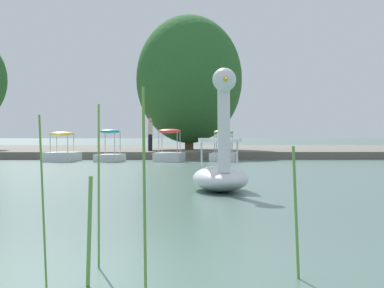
{
  "coord_description": "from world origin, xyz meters",
  "views": [
    {
      "loc": [
        1.1,
        -6.49,
        1.23
      ],
      "look_at": [
        1.6,
        14.0,
        0.96
      ],
      "focal_mm": 68.14,
      "sensor_mm": 36.0,
      "label": 1
    }
  ],
  "objects_px": {
    "swan_boat": "(221,167)",
    "pedal_boat_yellow": "(62,153)",
    "person_on_path": "(150,134)",
    "pedal_boat_red": "(170,152)",
    "pedal_boat_teal": "(110,152)",
    "pedal_boat_lime": "(224,152)",
    "tree_willow_overhanging": "(189,79)"
  },
  "relations": [
    {
      "from": "pedal_boat_lime",
      "to": "pedal_boat_teal",
      "type": "xyz_separation_m",
      "value": [
        -5.23,
        -0.39,
        0.03
      ]
    },
    {
      "from": "tree_willow_overhanging",
      "to": "pedal_boat_teal",
      "type": "bearing_deg",
      "value": -114.22
    },
    {
      "from": "pedal_boat_lime",
      "to": "pedal_boat_red",
      "type": "bearing_deg",
      "value": -176.04
    },
    {
      "from": "pedal_boat_red",
      "to": "tree_willow_overhanging",
      "type": "xyz_separation_m",
      "value": [
        1.07,
        8.23,
        3.99
      ]
    },
    {
      "from": "pedal_boat_lime",
      "to": "tree_willow_overhanging",
      "type": "xyz_separation_m",
      "value": [
        -1.43,
        8.05,
        3.99
      ]
    },
    {
      "from": "pedal_boat_yellow",
      "to": "pedal_boat_red",
      "type": "bearing_deg",
      "value": -0.26
    },
    {
      "from": "pedal_boat_yellow",
      "to": "swan_boat",
      "type": "bearing_deg",
      "value": -71.0
    },
    {
      "from": "tree_willow_overhanging",
      "to": "swan_boat",
      "type": "bearing_deg",
      "value": -89.67
    },
    {
      "from": "pedal_boat_teal",
      "to": "tree_willow_overhanging",
      "type": "relative_size",
      "value": 0.23
    },
    {
      "from": "swan_boat",
      "to": "pedal_boat_lime",
      "type": "relative_size",
      "value": 1.06
    },
    {
      "from": "pedal_boat_lime",
      "to": "pedal_boat_teal",
      "type": "distance_m",
      "value": 5.25
    },
    {
      "from": "person_on_path",
      "to": "swan_boat",
      "type": "bearing_deg",
      "value": -84.22
    },
    {
      "from": "swan_boat",
      "to": "pedal_boat_lime",
      "type": "height_order",
      "value": "swan_boat"
    },
    {
      "from": "pedal_boat_lime",
      "to": "person_on_path",
      "type": "height_order",
      "value": "person_on_path"
    },
    {
      "from": "pedal_boat_red",
      "to": "pedal_boat_teal",
      "type": "distance_m",
      "value": 2.73
    },
    {
      "from": "pedal_boat_lime",
      "to": "pedal_boat_red",
      "type": "relative_size",
      "value": 1.06
    },
    {
      "from": "swan_boat",
      "to": "person_on_path",
      "type": "height_order",
      "value": "swan_boat"
    },
    {
      "from": "pedal_boat_lime",
      "to": "person_on_path",
      "type": "bearing_deg",
      "value": 129.52
    },
    {
      "from": "swan_boat",
      "to": "pedal_boat_yellow",
      "type": "distance_m",
      "value": 18.91
    },
    {
      "from": "pedal_boat_teal",
      "to": "tree_willow_overhanging",
      "type": "distance_m",
      "value": 10.07
    },
    {
      "from": "pedal_boat_yellow",
      "to": "person_on_path",
      "type": "xyz_separation_m",
      "value": [
        3.9,
        4.45,
        0.88
      ]
    },
    {
      "from": "pedal_boat_red",
      "to": "pedal_boat_yellow",
      "type": "distance_m",
      "value": 4.93
    },
    {
      "from": "pedal_boat_teal",
      "to": "pedal_boat_lime",
      "type": "bearing_deg",
      "value": 4.25
    },
    {
      "from": "pedal_boat_teal",
      "to": "person_on_path",
      "type": "distance_m",
      "value": 5.05
    },
    {
      "from": "pedal_boat_red",
      "to": "person_on_path",
      "type": "xyz_separation_m",
      "value": [
        -1.04,
        4.47,
        0.86
      ]
    },
    {
      "from": "swan_boat",
      "to": "tree_willow_overhanging",
      "type": "bearing_deg",
      "value": 90.33
    },
    {
      "from": "pedal_boat_lime",
      "to": "pedal_boat_red",
      "type": "xyz_separation_m",
      "value": [
        -2.51,
        -0.17,
        -0.0
      ]
    },
    {
      "from": "swan_boat",
      "to": "pedal_boat_teal",
      "type": "xyz_separation_m",
      "value": [
        -3.95,
        17.64,
        -0.08
      ]
    },
    {
      "from": "swan_boat",
      "to": "tree_willow_overhanging",
      "type": "distance_m",
      "value": 26.37
    },
    {
      "from": "pedal_boat_lime",
      "to": "tree_willow_overhanging",
      "type": "distance_m",
      "value": 9.1
    },
    {
      "from": "pedal_boat_red",
      "to": "pedal_boat_yellow",
      "type": "relative_size",
      "value": 0.96
    },
    {
      "from": "swan_boat",
      "to": "pedal_boat_yellow",
      "type": "bearing_deg",
      "value": 109.0
    }
  ]
}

